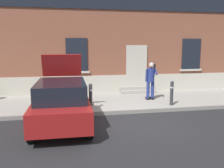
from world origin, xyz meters
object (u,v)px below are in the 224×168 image
at_px(person_on_phone, 151,79).
at_px(planter_terracotta, 47,88).
at_px(bollard_near_person, 172,92).
at_px(bollard_far_left, 91,95).
at_px(hatchback_car_red, 62,102).

xyz_separation_m(person_on_phone, planter_terracotta, (-4.80, 1.58, -0.55)).
relative_size(bollard_near_person, person_on_phone, 0.60).
height_order(bollard_near_person, person_on_phone, person_on_phone).
distance_m(bollard_near_person, bollard_far_left, 3.44).
bearing_deg(planter_terracotta, bollard_far_left, -55.71).
height_order(bollard_near_person, planter_terracotta, bollard_near_person).
distance_m(hatchback_car_red, planter_terracotta, 4.14).
relative_size(bollard_near_person, bollard_far_left, 1.00).
xyz_separation_m(bollard_near_person, planter_terracotta, (-5.32, 2.76, -0.11)).
bearing_deg(hatchback_car_red, planter_terracotta, 100.91).
distance_m(hatchback_car_red, bollard_far_left, 1.71).
relative_size(bollard_far_left, person_on_phone, 0.60).
relative_size(hatchback_car_red, planter_terracotta, 4.75).
distance_m(bollard_far_left, person_on_phone, 3.18).
xyz_separation_m(bollard_far_left, person_on_phone, (2.92, 1.18, 0.44)).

